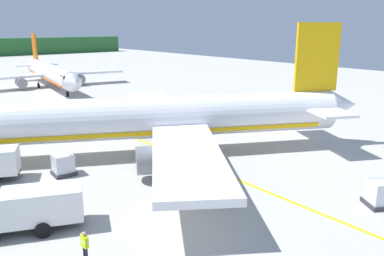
{
  "coord_description": "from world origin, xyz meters",
  "views": [
    {
      "loc": [
        15.22,
        -5.56,
        11.55
      ],
      "look_at": [
        35.82,
        19.38,
        3.05
      ],
      "focal_mm": 36.37,
      "sensor_mm": 36.0,
      "label": 1
    }
  ],
  "objects_px": {
    "crew_loader_right": "(193,189)",
    "cargo_container_mid": "(381,193)",
    "airliner_foreground": "(153,118)",
    "crew_marshaller": "(85,244)",
    "airliner_mid_apron": "(50,73)",
    "service_truck_pushback": "(26,208)",
    "cargo_container_near": "(64,164)"
  },
  "relations": [
    {
      "from": "crew_marshaller",
      "to": "airliner_mid_apron",
      "type": "bearing_deg",
      "value": 71.27
    },
    {
      "from": "service_truck_pushback",
      "to": "crew_marshaller",
      "type": "xyz_separation_m",
      "value": [
        1.23,
        -5.08,
        -0.45
      ]
    },
    {
      "from": "crew_loader_right",
      "to": "airliner_foreground",
      "type": "bearing_deg",
      "value": 69.67
    },
    {
      "from": "cargo_container_mid",
      "to": "crew_marshaller",
      "type": "xyz_separation_m",
      "value": [
        -17.76,
        6.45,
        0.1
      ]
    },
    {
      "from": "airliner_mid_apron",
      "to": "service_truck_pushback",
      "type": "relative_size",
      "value": 5.29
    },
    {
      "from": "airliner_mid_apron",
      "to": "crew_loader_right",
      "type": "height_order",
      "value": "airliner_mid_apron"
    },
    {
      "from": "cargo_container_near",
      "to": "crew_marshaller",
      "type": "bearing_deg",
      "value": -107.27
    },
    {
      "from": "cargo_container_mid",
      "to": "service_truck_pushback",
      "type": "bearing_deg",
      "value": 148.73
    },
    {
      "from": "airliner_foreground",
      "to": "crew_marshaller",
      "type": "distance_m",
      "value": 17.5
    },
    {
      "from": "airliner_foreground",
      "to": "cargo_container_near",
      "type": "distance_m",
      "value": 8.9
    },
    {
      "from": "crew_loader_right",
      "to": "airliner_mid_apron",
      "type": "bearing_deg",
      "value": 78.69
    },
    {
      "from": "airliner_foreground",
      "to": "crew_marshaller",
      "type": "xyz_separation_m",
      "value": [
        -12.36,
        -12.16,
        -2.4
      ]
    },
    {
      "from": "airliner_foreground",
      "to": "crew_marshaller",
      "type": "height_order",
      "value": "airliner_foreground"
    },
    {
      "from": "airliner_mid_apron",
      "to": "cargo_container_mid",
      "type": "bearing_deg",
      "value": -91.83
    },
    {
      "from": "airliner_foreground",
      "to": "crew_loader_right",
      "type": "relative_size",
      "value": 21.91
    },
    {
      "from": "airliner_foreground",
      "to": "airliner_mid_apron",
      "type": "relative_size",
      "value": 1.09
    },
    {
      "from": "service_truck_pushback",
      "to": "airliner_mid_apron",
      "type": "bearing_deg",
      "value": 68.48
    },
    {
      "from": "cargo_container_near",
      "to": "crew_loader_right",
      "type": "height_order",
      "value": "cargo_container_near"
    },
    {
      "from": "cargo_container_mid",
      "to": "crew_marshaller",
      "type": "bearing_deg",
      "value": 160.03
    },
    {
      "from": "airliner_foreground",
      "to": "service_truck_pushback",
      "type": "distance_m",
      "value": 15.44
    },
    {
      "from": "crew_marshaller",
      "to": "crew_loader_right",
      "type": "relative_size",
      "value": 0.96
    },
    {
      "from": "crew_loader_right",
      "to": "cargo_container_mid",
      "type": "bearing_deg",
      "value": -41.18
    },
    {
      "from": "cargo_container_near",
      "to": "crew_marshaller",
      "type": "distance_m",
      "value": 12.88
    },
    {
      "from": "airliner_foreground",
      "to": "airliner_mid_apron",
      "type": "height_order",
      "value": "airliner_foreground"
    },
    {
      "from": "airliner_foreground",
      "to": "cargo_container_near",
      "type": "bearing_deg",
      "value": 179.06
    },
    {
      "from": "cargo_container_mid",
      "to": "crew_loader_right",
      "type": "distance_m",
      "value": 12.35
    },
    {
      "from": "airliner_mid_apron",
      "to": "cargo_container_mid",
      "type": "height_order",
      "value": "airliner_mid_apron"
    },
    {
      "from": "cargo_container_near",
      "to": "cargo_container_mid",
      "type": "distance_m",
      "value": 23.37
    },
    {
      "from": "airliner_mid_apron",
      "to": "crew_marshaller",
      "type": "height_order",
      "value": "airliner_mid_apron"
    },
    {
      "from": "airliner_mid_apron",
      "to": "crew_loader_right",
      "type": "relative_size",
      "value": 20.09
    },
    {
      "from": "service_truck_pushback",
      "to": "cargo_container_near",
      "type": "xyz_separation_m",
      "value": [
        5.05,
        7.22,
        -0.59
      ]
    },
    {
      "from": "airliner_mid_apron",
      "to": "service_truck_pushback",
      "type": "distance_m",
      "value": 57.44
    }
  ]
}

